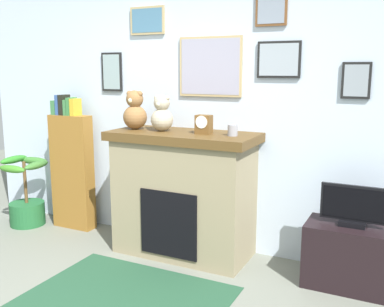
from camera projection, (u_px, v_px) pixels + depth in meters
name	position (u px, v px, depth m)	size (l,w,h in m)	color
back_wall	(194.00, 112.00, 4.32)	(5.20, 0.15, 2.60)	silver
fireplace	(184.00, 193.00, 4.12)	(1.36, 0.64, 1.16)	gray
bookshelf	(72.00, 168.00, 4.80)	(0.48, 0.16, 1.46)	#8D5E24
potted_plant	(27.00, 201.00, 4.95)	(0.46, 0.47, 0.77)	#1E592D
tv_stand	(350.00, 256.00, 3.53)	(0.70, 0.40, 0.51)	black
television	(354.00, 207.00, 3.45)	(0.50, 0.14, 0.33)	black
area_rug	(125.00, 298.00, 3.38)	(1.51, 1.12, 0.01)	#20462E
candle_jar	(233.00, 130.00, 3.78)	(0.09, 0.09, 0.10)	gray
mantel_clock	(204.00, 124.00, 3.89)	(0.14, 0.10, 0.17)	brown
teddy_bear_grey	(135.00, 112.00, 4.19)	(0.23, 0.23, 0.37)	brown
teddy_bear_cream	(162.00, 115.00, 4.06)	(0.21, 0.21, 0.33)	tan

